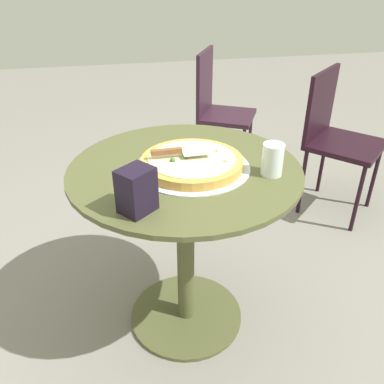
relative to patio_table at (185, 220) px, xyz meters
name	(u,v)px	position (x,y,z in m)	size (l,w,h in m)	color
ground_plane	(186,316)	(0.00, 0.00, -0.53)	(10.00, 10.00, 0.00)	gray
patio_table	(185,220)	(0.00, 0.00, 0.00)	(0.84, 0.84, 0.76)	#4D512D
pizza_on_tray	(192,163)	(-0.01, -0.02, 0.25)	(0.42, 0.42, 0.05)	silver
pizza_server	(180,151)	(0.01, 0.01, 0.29)	(0.08, 0.21, 0.02)	silver
drinking_cup	(272,159)	(-0.11, -0.28, 0.29)	(0.07, 0.07, 0.11)	white
napkin_dispenser	(136,190)	(-0.25, 0.19, 0.30)	(0.10, 0.08, 0.14)	black
patio_chair_near	(335,132)	(0.74, -1.04, -0.02)	(0.56, 0.56, 0.86)	black
patio_chair_far	(218,105)	(1.40, -0.50, -0.03)	(0.49, 0.49, 0.87)	#301928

